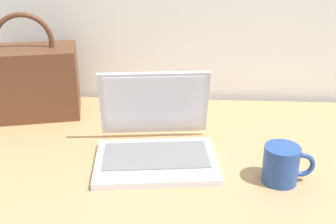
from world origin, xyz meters
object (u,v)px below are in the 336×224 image
at_px(coffee_mug, 282,164).
at_px(remote_control_near, 187,111).
at_px(laptop, 155,140).
at_px(handbag, 29,80).

bearing_deg(coffee_mug, remote_control_near, 121.43).
bearing_deg(coffee_mug, laptop, 161.40).
distance_m(coffee_mug, handbag, 0.81).
xyz_separation_m(remote_control_near, handbag, (-0.50, -0.03, 0.10)).
relative_size(laptop, remote_control_near, 2.06).
relative_size(laptop, coffee_mug, 2.72).
relative_size(remote_control_near, handbag, 0.49).
distance_m(laptop, remote_control_near, 0.29).
distance_m(laptop, coffee_mug, 0.33).
xyz_separation_m(laptop, remote_control_near, (0.08, 0.27, -0.03)).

